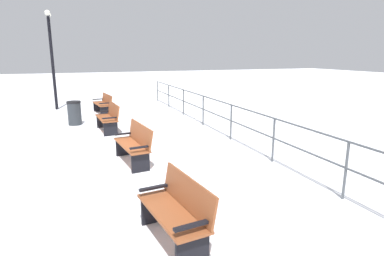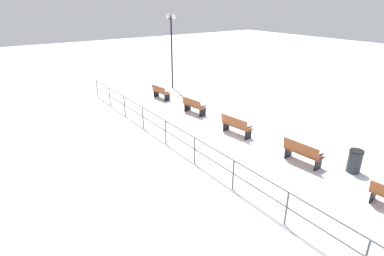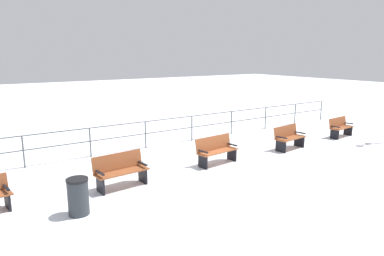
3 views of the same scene
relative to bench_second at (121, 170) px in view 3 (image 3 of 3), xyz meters
name	(u,v)px [view 3 (image 3 of 3)]	position (x,y,z in m)	size (l,w,h in m)	color
ground_plane	(220,165)	(-0.02, 3.55, -0.49)	(80.00, 80.00, 0.00)	white
bench_second	(121,170)	(0.00, 0.00, 0.00)	(0.68, 1.54, 0.95)	brown
bench_third	(216,150)	(-0.21, 3.54, 0.00)	(0.69, 1.61, 0.94)	brown
bench_fourth	(289,137)	(-0.12, 7.07, -0.02)	(0.73, 1.51, 0.91)	brown
bench_fifth	(340,127)	(-0.23, 10.62, -0.03)	(0.62, 1.44, 0.87)	brown
waterfront_railing	(170,127)	(-3.37, 3.55, 0.26)	(0.05, 19.96, 1.10)	#4C5156
trash_bin	(78,196)	(1.07, -1.49, -0.04)	(0.50, 0.50, 0.88)	#2D3338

